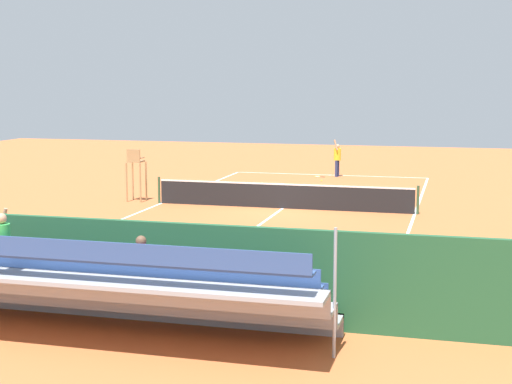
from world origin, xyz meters
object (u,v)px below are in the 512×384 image
object	(u,v)px
bleacher_stand	(97,287)
tennis_racket	(318,177)
line_judge	(0,248)
tennis_player	(337,157)
courtside_bench	(294,290)
umpire_chair	(136,169)
equipment_bag	(214,303)
tennis_ball_near	(322,181)
tennis_net	(283,196)

from	to	relation	value
bleacher_stand	tennis_racket	bearing A→B (deg)	-89.32
line_judge	tennis_player	bearing A→B (deg)	-100.16
courtside_bench	umpire_chair	bearing A→B (deg)	-54.90
umpire_chair	line_judge	size ratio (longest dim) A/B	1.11
bleacher_stand	courtside_bench	size ratio (longest dim) A/B	5.03
umpire_chair	equipment_bag	world-z (taller)	umpire_chair
tennis_racket	tennis_ball_near	size ratio (longest dim) A/B	8.88
line_judge	tennis_racket	bearing A→B (deg)	-98.07
bleacher_stand	umpire_chair	distance (m)	16.70
bleacher_stand	tennis_player	size ratio (longest dim) A/B	4.70
tennis_net	courtside_bench	bearing A→B (deg)	103.91
umpire_chair	courtside_bench	world-z (taller)	umpire_chair
tennis_net	umpire_chair	world-z (taller)	umpire_chair
equipment_bag	line_judge	distance (m)	5.42
courtside_bench	tennis_player	size ratio (longest dim) A/B	0.93
umpire_chair	tennis_net	bearing A→B (deg)	177.88
tennis_net	tennis_ball_near	xyz separation A→B (m)	(-0.02, -8.41, -0.47)
courtside_bench	equipment_bag	distance (m)	1.74
tennis_ball_near	courtside_bench	bearing A→B (deg)	98.57
bleacher_stand	tennis_player	world-z (taller)	bleacher_stand
tennis_net	umpire_chair	distance (m)	6.26
bleacher_stand	tennis_racket	xyz separation A→B (m)	(0.30, -25.43, -0.90)
tennis_racket	line_judge	distance (m)	23.44
tennis_net	tennis_racket	bearing A→B (deg)	-87.34
tennis_racket	tennis_ball_near	xyz separation A→B (m)	(-0.49, 1.68, 0.02)
tennis_net	tennis_player	bearing A→B (deg)	-92.53
courtside_bench	tennis_racket	world-z (taller)	courtside_bench
bleacher_stand	line_judge	size ratio (longest dim) A/B	4.70
courtside_bench	tennis_racket	size ratio (longest dim) A/B	3.07
umpire_chair	line_judge	distance (m)	13.55
umpire_chair	courtside_bench	xyz separation A→B (m)	(-9.49, 13.50, -0.76)
tennis_net	tennis_ball_near	world-z (taller)	tennis_net
tennis_racket	tennis_player	bearing A→B (deg)	-159.31
tennis_player	tennis_ball_near	world-z (taller)	tennis_player
tennis_net	tennis_ball_near	bearing A→B (deg)	-90.12
tennis_net	line_judge	world-z (taller)	line_judge
equipment_bag	tennis_player	world-z (taller)	tennis_player
tennis_net	tennis_player	size ratio (longest dim) A/B	5.35
bleacher_stand	courtside_bench	distance (m)	4.04
tennis_net	bleacher_stand	size ratio (longest dim) A/B	1.14
bleacher_stand	line_judge	world-z (taller)	bleacher_stand
equipment_bag	tennis_racket	size ratio (longest dim) A/B	1.54
equipment_bag	tennis_ball_near	size ratio (longest dim) A/B	13.64
umpire_chair	tennis_ball_near	distance (m)	10.36
tennis_player	bleacher_stand	bearing A→B (deg)	88.60
bleacher_stand	tennis_ball_near	bearing A→B (deg)	-90.45
tennis_net	bleacher_stand	world-z (taller)	bleacher_stand
tennis_racket	umpire_chair	bearing A→B (deg)	59.84
umpire_chair	tennis_player	size ratio (longest dim) A/B	1.11
tennis_net	tennis_ball_near	distance (m)	8.42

